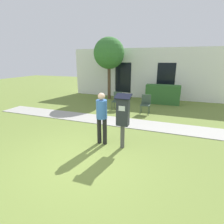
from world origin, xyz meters
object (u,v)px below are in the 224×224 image
parking_meter (123,114)px  person_standing (102,115)px  outdoor_chair_middle (146,103)px  outdoor_chair_left (117,99)px

parking_meter → person_standing: parking_meter is taller
parking_meter → outdoor_chair_middle: bearing=89.2°
person_standing → parking_meter: bearing=-25.2°
parking_meter → outdoor_chair_left: size_ratio=1.77×
person_standing → outdoor_chair_left: (-0.79, 3.84, -0.40)m
person_standing → outdoor_chair_left: bearing=79.4°
person_standing → outdoor_chair_left: person_standing is taller
outdoor_chair_middle → parking_meter: bearing=-107.5°
person_standing → outdoor_chair_middle: 3.70m
outdoor_chair_left → outdoor_chair_middle: same height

